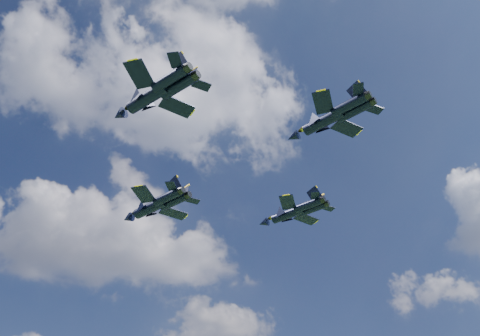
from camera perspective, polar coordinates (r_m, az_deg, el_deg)
name	(u,v)px	position (r m, az deg, el deg)	size (l,w,h in m)	color
jet_lead	(149,208)	(93.44, -11.09, -4.86)	(15.37, 16.09, 4.28)	black
jet_left	(145,99)	(73.33, -11.45, 8.26)	(15.23, 15.81, 4.22)	black
jet_right	(286,215)	(95.86, 5.61, -5.68)	(14.40, 14.67, 3.95)	black
jet_slot	(321,122)	(75.98, 9.83, 5.49)	(13.58, 14.93, 3.89)	black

